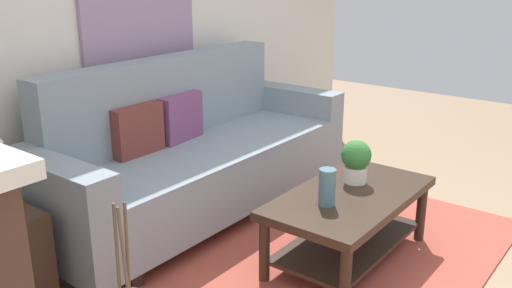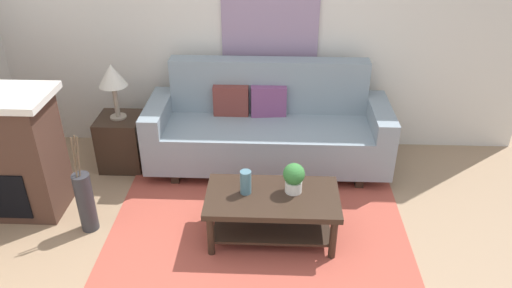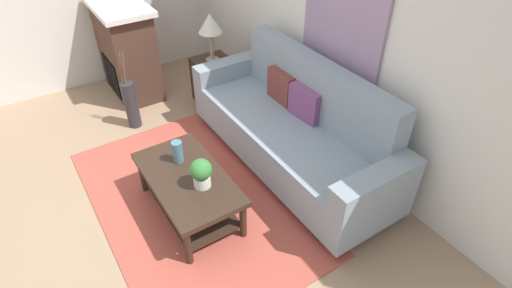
% 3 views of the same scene
% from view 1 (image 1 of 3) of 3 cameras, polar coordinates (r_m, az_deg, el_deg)
% --- Properties ---
extents(wall_back, '(5.58, 0.10, 2.70)m').
position_cam_1_polar(wall_back, '(4.00, -13.14, 12.79)').
color(wall_back, silver).
rests_on(wall_back, ground_plane).
extents(area_rug, '(2.58, 1.63, 0.01)m').
position_cam_1_polar(area_rug, '(3.37, 7.12, -12.02)').
color(area_rug, '#B24C3D').
rests_on(area_rug, ground_plane).
extents(couch, '(2.43, 0.84, 1.08)m').
position_cam_1_polar(couch, '(3.84, -6.36, -1.12)').
color(couch, gray).
rests_on(couch, ground_plane).
extents(throw_pillow_maroon, '(0.36, 0.12, 0.32)m').
position_cam_1_polar(throw_pillow_maroon, '(3.60, -12.16, 1.42)').
color(throw_pillow_maroon, brown).
rests_on(throw_pillow_maroon, couch).
extents(throw_pillow_plum, '(0.37, 0.16, 0.32)m').
position_cam_1_polar(throw_pillow_plum, '(3.85, -7.83, 2.74)').
color(throw_pillow_plum, '#7A4270').
rests_on(throw_pillow_plum, couch).
extents(coffee_table, '(1.10, 0.60, 0.43)m').
position_cam_1_polar(coffee_table, '(3.29, 9.56, -6.86)').
color(coffee_table, '#332319').
rests_on(coffee_table, ground_plane).
extents(tabletop_vase, '(0.09, 0.09, 0.21)m').
position_cam_1_polar(tabletop_vase, '(3.04, 7.32, -4.42)').
color(tabletop_vase, slate).
rests_on(tabletop_vase, coffee_table).
extents(potted_plant_tabletop, '(0.18, 0.18, 0.26)m').
position_cam_1_polar(potted_plant_tabletop, '(3.36, 10.25, -1.62)').
color(potted_plant_tabletop, white).
rests_on(potted_plant_tabletop, coffee_table).
extents(floor_vase_branch_a, '(0.04, 0.04, 0.36)m').
position_cam_1_polar(floor_vase_branch_a, '(2.01, -13.11, -10.72)').
color(floor_vase_branch_a, brown).
rests_on(floor_vase_branch_a, floor_vase).
extents(floor_vase_branch_b, '(0.04, 0.04, 0.36)m').
position_cam_1_polar(floor_vase_branch_b, '(2.01, -14.10, -10.86)').
color(floor_vase_branch_b, brown).
rests_on(floor_vase_branch_b, floor_vase).
extents(floor_vase_branch_c, '(0.02, 0.04, 0.36)m').
position_cam_1_polar(floor_vase_branch_c, '(1.98, -13.45, -11.19)').
color(floor_vase_branch_c, brown).
rests_on(floor_vase_branch_c, floor_vase).
extents(framed_painting, '(0.99, 0.03, 0.87)m').
position_cam_1_polar(framed_painting, '(3.98, -11.87, 13.67)').
color(framed_painting, gray).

